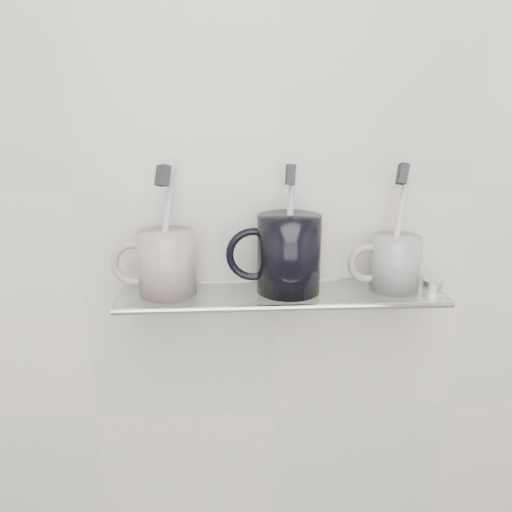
{
  "coord_description": "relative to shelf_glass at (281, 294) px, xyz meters",
  "views": [
    {
      "loc": [
        -0.08,
        0.31,
        1.37
      ],
      "look_at": [
        -0.04,
        1.04,
        1.16
      ],
      "focal_mm": 35.0,
      "sensor_mm": 36.0,
      "label": 1
    }
  ],
  "objects": [
    {
      "name": "wall_back",
      "position": [
        0.0,
        0.06,
        0.15
      ],
      "size": [
        2.5,
        0.0,
        2.5
      ],
      "primitive_type": "plane",
      "rotation": [
        1.57,
        0.0,
        0.0
      ],
      "color": "beige",
      "rests_on": "ground"
    },
    {
      "name": "shelf_glass",
      "position": [
        0.0,
        0.0,
        0.0
      ],
      "size": [
        0.5,
        0.12,
        0.01
      ],
      "primitive_type": "cube",
      "color": "silver",
      "rests_on": "wall_back"
    },
    {
      "name": "shelf_rail",
      "position": [
        0.0,
        -0.06,
        0.0
      ],
      "size": [
        0.5,
        0.01,
        0.01
      ],
      "primitive_type": "cylinder",
      "rotation": [
        0.0,
        1.57,
        0.0
      ],
      "color": "silver",
      "rests_on": "shelf_glass"
    },
    {
      "name": "bracket_left",
      "position": [
        -0.21,
        0.05,
        -0.01
      ],
      "size": [
        0.02,
        0.03,
        0.02
      ],
      "primitive_type": "cylinder",
      "rotation": [
        1.57,
        0.0,
        0.0
      ],
      "color": "silver",
      "rests_on": "wall_back"
    },
    {
      "name": "bracket_right",
      "position": [
        0.21,
        0.05,
        -0.01
      ],
      "size": [
        0.02,
        0.03,
        0.02
      ],
      "primitive_type": "cylinder",
      "rotation": [
        1.57,
        0.0,
        0.0
      ],
      "color": "silver",
      "rests_on": "wall_back"
    },
    {
      "name": "mug_left",
      "position": [
        -0.17,
        0.0,
        0.05
      ],
      "size": [
        0.11,
        0.11,
        0.1
      ],
      "primitive_type": "cylinder",
      "rotation": [
        0.0,
        0.0,
        -0.33
      ],
      "color": "silver",
      "rests_on": "shelf_glass"
    },
    {
      "name": "mug_left_handle",
      "position": [
        -0.22,
        0.0,
        0.05
      ],
      "size": [
        0.07,
        0.01,
        0.07
      ],
      "primitive_type": "torus",
      "rotation": [
        1.57,
        0.0,
        0.0
      ],
      "color": "silver",
      "rests_on": "mug_left"
    },
    {
      "name": "toothbrush_left",
      "position": [
        -0.17,
        0.0,
        0.1
      ],
      "size": [
        0.04,
        0.07,
        0.18
      ],
      "primitive_type": "cylinder",
      "rotation": [
        -0.15,
        0.3,
        0.64
      ],
      "color": "#9BAABA",
      "rests_on": "mug_left"
    },
    {
      "name": "bristles_left",
      "position": [
        -0.17,
        0.0,
        0.19
      ],
      "size": [
        0.03,
        0.03,
        0.04
      ],
      "primitive_type": "cube",
      "rotation": [
        -0.15,
        0.3,
        0.64
      ],
      "color": "#28282A",
      "rests_on": "toothbrush_left"
    },
    {
      "name": "mug_center",
      "position": [
        0.01,
        0.0,
        0.06
      ],
      "size": [
        0.13,
        0.13,
        0.12
      ],
      "primitive_type": "cylinder",
      "rotation": [
        0.0,
        0.0,
        0.37
      ],
      "color": "black",
      "rests_on": "shelf_glass"
    },
    {
      "name": "mug_center_handle",
      "position": [
        -0.04,
        0.0,
        0.06
      ],
      "size": [
        0.08,
        0.01,
        0.08
      ],
      "primitive_type": "torus",
      "rotation": [
        1.57,
        0.0,
        0.0
      ],
      "color": "black",
      "rests_on": "mug_center"
    },
    {
      "name": "toothbrush_center",
      "position": [
        0.01,
        0.0,
        0.1
      ],
      "size": [
        0.02,
        0.04,
        0.19
      ],
      "primitive_type": "cylinder",
      "rotation": [
        -0.14,
        0.07,
        -0.0
      ],
      "color": "#A0AFBF",
      "rests_on": "mug_center"
    },
    {
      "name": "bristles_center",
      "position": [
        0.01,
        0.0,
        0.19
      ],
      "size": [
        0.01,
        0.03,
        0.03
      ],
      "primitive_type": "cube",
      "rotation": [
        -0.14,
        0.07,
        -0.0
      ],
      "color": "#28282A",
      "rests_on": "toothbrush_center"
    },
    {
      "name": "mug_right",
      "position": [
        0.18,
        0.0,
        0.05
      ],
      "size": [
        0.09,
        0.09,
        0.09
      ],
      "primitive_type": "cylinder",
      "rotation": [
        0.0,
        0.0,
        -0.13
      ],
      "color": "white",
      "rests_on": "shelf_glass"
    },
    {
      "name": "mug_right_handle",
      "position": [
        0.13,
        0.0,
        0.05
      ],
      "size": [
        0.06,
        0.01,
        0.06
      ],
      "primitive_type": "torus",
      "rotation": [
        1.57,
        0.0,
        0.0
      ],
      "color": "white",
      "rests_on": "mug_right"
    },
    {
      "name": "toothbrush_right",
      "position": [
        0.18,
        0.0,
        0.1
      ],
      "size": [
        0.04,
        0.06,
        0.18
      ],
      "primitive_type": "cylinder",
      "rotation": [
        -0.27,
        0.16,
        -0.12
      ],
      "color": "beige",
      "rests_on": "mug_right"
    },
    {
      "name": "bristles_right",
      "position": [
        0.18,
        0.0,
        0.19
      ],
      "size": [
        0.02,
        0.03,
        0.04
      ],
      "primitive_type": "cube",
      "rotation": [
        -0.27,
        0.16,
        -0.12
      ],
      "color": "#28282A",
      "rests_on": "toothbrush_right"
    },
    {
      "name": "chrome_cap",
      "position": [
        0.24,
        0.0,
        0.01
      ],
      "size": [
        0.03,
        0.03,
        0.01
      ],
      "primitive_type": "cylinder",
      "color": "silver",
      "rests_on": "shelf_glass"
    }
  ]
}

